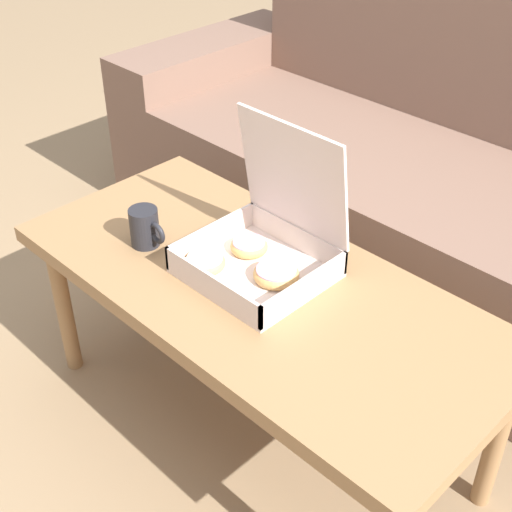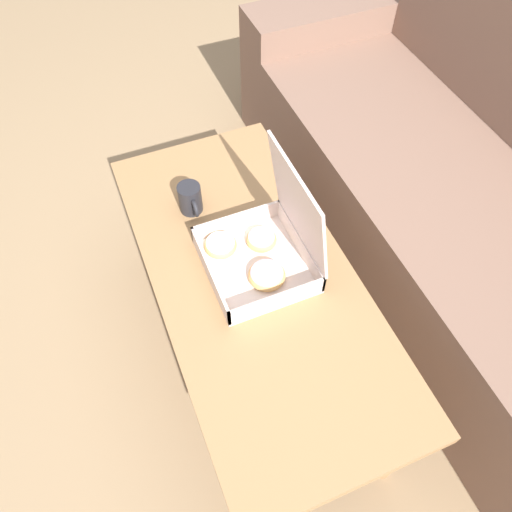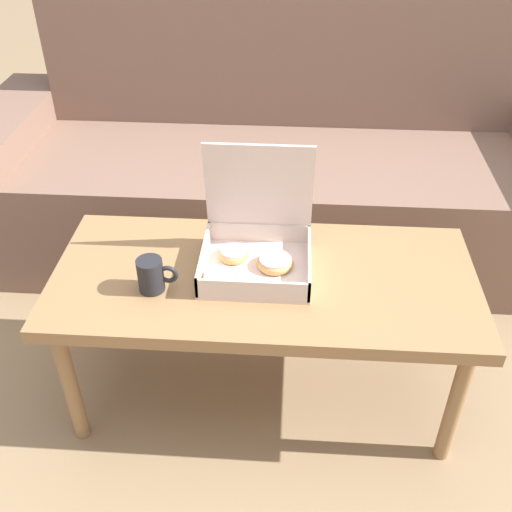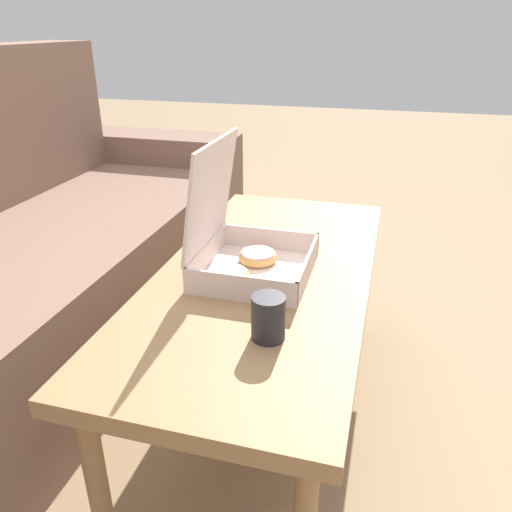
{
  "view_description": "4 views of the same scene",
  "coord_description": "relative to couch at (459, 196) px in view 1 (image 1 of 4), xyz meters",
  "views": [
    {
      "loc": [
        0.89,
        -0.98,
        1.45
      ],
      "look_at": [
        -0.02,
        -0.05,
        0.53
      ],
      "focal_mm": 50.0,
      "sensor_mm": 36.0,
      "label": 1
    },
    {
      "loc": [
        0.72,
        -0.36,
        1.64
      ],
      "look_at": [
        -0.02,
        -0.05,
        0.53
      ],
      "focal_mm": 35.0,
      "sensor_mm": 36.0,
      "label": 2
    },
    {
      "loc": [
        0.07,
        -1.38,
        1.51
      ],
      "look_at": [
        -0.02,
        -0.05,
        0.53
      ],
      "focal_mm": 42.0,
      "sensor_mm": 36.0,
      "label": 3
    },
    {
      "loc": [
        -1.14,
        -0.36,
        1.07
      ],
      "look_at": [
        -0.02,
        -0.05,
        0.53
      ],
      "focal_mm": 35.0,
      "sensor_mm": 36.0,
      "label": 4
    }
  ],
  "objects": [
    {
      "name": "coffee_table",
      "position": [
        0.0,
        -0.88,
        0.1
      ],
      "size": [
        1.19,
        0.54,
        0.48
      ],
      "color": "#997047",
      "rests_on": "ground_plane"
    },
    {
      "name": "pastry_box",
      "position": [
        -0.03,
        -0.84,
        0.21
      ],
      "size": [
        0.3,
        0.28,
        0.34
      ],
      "color": "silver",
      "rests_on": "coffee_table"
    },
    {
      "name": "coffee_mug",
      "position": [
        -0.3,
        -0.97,
        0.19
      ],
      "size": [
        0.11,
        0.07,
        0.1
      ],
      "color": "#232328",
      "rests_on": "coffee_table"
    },
    {
      "name": "couch",
      "position": [
        0.0,
        0.0,
        0.0
      ],
      "size": [
        2.38,
        0.81,
        1.0
      ],
      "color": "#7A5B4C",
      "rests_on": "ground_plane"
    },
    {
      "name": "ground_plane",
      "position": [
        0.0,
        -0.81,
        -0.33
      ],
      "size": [
        12.0,
        12.0,
        0.0
      ],
      "primitive_type": "plane",
      "color": "#937756"
    }
  ]
}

